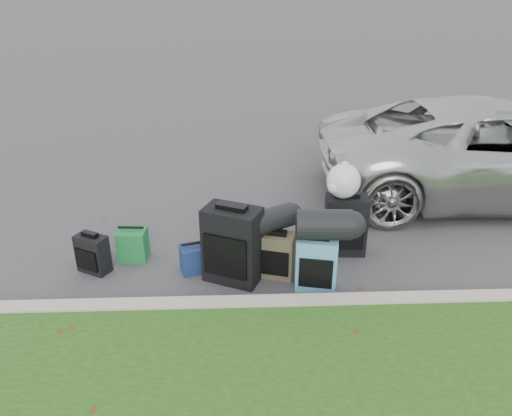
{
  "coord_description": "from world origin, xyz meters",
  "views": [
    {
      "loc": [
        -0.3,
        -4.91,
        3.0
      ],
      "look_at": [
        -0.1,
        0.2,
        0.55
      ],
      "focal_mm": 35.0,
      "sensor_mm": 36.0,
      "label": 1
    }
  ],
  "objects_px": {
    "suitcase_small_black": "(93,254)",
    "suitcase_olive": "(277,255)",
    "suitcase_large_black_right": "(345,225)",
    "suitcase_large_black_left": "(233,245)",
    "suv": "(498,150)",
    "tote_navy": "(194,259)",
    "suitcase_teal": "(317,264)",
    "tote_green": "(133,244)"
  },
  "relations": [
    {
      "from": "suitcase_small_black",
      "to": "suitcase_olive",
      "type": "height_order",
      "value": "suitcase_olive"
    },
    {
      "from": "suitcase_olive",
      "to": "suitcase_large_black_right",
      "type": "bearing_deg",
      "value": 46.15
    },
    {
      "from": "suitcase_large_black_left",
      "to": "suitcase_large_black_right",
      "type": "bearing_deg",
      "value": 46.25
    },
    {
      "from": "suv",
      "to": "suitcase_olive",
      "type": "height_order",
      "value": "suv"
    },
    {
      "from": "tote_navy",
      "to": "suv",
      "type": "bearing_deg",
      "value": 8.41
    },
    {
      "from": "suitcase_large_black_left",
      "to": "suitcase_teal",
      "type": "relative_size",
      "value": 1.42
    },
    {
      "from": "suv",
      "to": "suitcase_olive",
      "type": "bearing_deg",
      "value": 123.46
    },
    {
      "from": "suitcase_small_black",
      "to": "suitcase_large_black_right",
      "type": "relative_size",
      "value": 0.61
    },
    {
      "from": "suitcase_teal",
      "to": "suitcase_large_black_right",
      "type": "height_order",
      "value": "suitcase_large_black_right"
    },
    {
      "from": "suitcase_small_black",
      "to": "suitcase_teal",
      "type": "relative_size",
      "value": 0.74
    },
    {
      "from": "suitcase_large_black_left",
      "to": "tote_navy",
      "type": "xyz_separation_m",
      "value": [
        -0.43,
        0.17,
        -0.26
      ]
    },
    {
      "from": "suitcase_small_black",
      "to": "suitcase_olive",
      "type": "bearing_deg",
      "value": 23.01
    },
    {
      "from": "suitcase_large_black_right",
      "to": "tote_green",
      "type": "bearing_deg",
      "value": -174.64
    },
    {
      "from": "suitcase_olive",
      "to": "suitcase_small_black",
      "type": "bearing_deg",
      "value": -168.88
    },
    {
      "from": "suitcase_small_black",
      "to": "suv",
      "type": "bearing_deg",
      "value": 47.17
    },
    {
      "from": "suitcase_olive",
      "to": "tote_green",
      "type": "bearing_deg",
      "value": -178.67
    },
    {
      "from": "suv",
      "to": "suitcase_large_black_right",
      "type": "height_order",
      "value": "suv"
    },
    {
      "from": "suv",
      "to": "suitcase_small_black",
      "type": "distance_m",
      "value": 5.6
    },
    {
      "from": "suitcase_large_black_left",
      "to": "suitcase_olive",
      "type": "xyz_separation_m",
      "value": [
        0.47,
        0.04,
        -0.16
      ]
    },
    {
      "from": "suitcase_olive",
      "to": "tote_navy",
      "type": "distance_m",
      "value": 0.91
    },
    {
      "from": "suitcase_small_black",
      "to": "tote_green",
      "type": "relative_size",
      "value": 1.2
    },
    {
      "from": "suv",
      "to": "suitcase_teal",
      "type": "height_order",
      "value": "suv"
    },
    {
      "from": "suitcase_large_black_left",
      "to": "suitcase_olive",
      "type": "bearing_deg",
      "value": 29.19
    },
    {
      "from": "tote_green",
      "to": "suv",
      "type": "bearing_deg",
      "value": 21.67
    },
    {
      "from": "suitcase_large_black_left",
      "to": "suv",
      "type": "bearing_deg",
      "value": 53.11
    },
    {
      "from": "suitcase_small_black",
      "to": "suitcase_olive",
      "type": "distance_m",
      "value": 2.0
    },
    {
      "from": "suitcase_small_black",
      "to": "suitcase_large_black_right",
      "type": "bearing_deg",
      "value": 34.16
    },
    {
      "from": "suv",
      "to": "suitcase_large_black_left",
      "type": "xyz_separation_m",
      "value": [
        -3.75,
        -2.05,
        -0.28
      ]
    },
    {
      "from": "tote_navy",
      "to": "suitcase_large_black_left",
      "type": "bearing_deg",
      "value": -37.16
    },
    {
      "from": "suitcase_teal",
      "to": "suitcase_small_black",
      "type": "bearing_deg",
      "value": -178.27
    },
    {
      "from": "suitcase_olive",
      "to": "suitcase_large_black_right",
      "type": "distance_m",
      "value": 0.96
    },
    {
      "from": "suv",
      "to": "suitcase_large_black_right",
      "type": "relative_size",
      "value": 7.08
    },
    {
      "from": "suitcase_large_black_left",
      "to": "tote_green",
      "type": "height_order",
      "value": "suitcase_large_black_left"
    },
    {
      "from": "suitcase_olive",
      "to": "suitcase_large_black_left",
      "type": "bearing_deg",
      "value": -159.22
    },
    {
      "from": "suitcase_olive",
      "to": "tote_green",
      "type": "relative_size",
      "value": 1.4
    },
    {
      "from": "tote_green",
      "to": "tote_navy",
      "type": "relative_size",
      "value": 1.18
    },
    {
      "from": "suitcase_large_black_left",
      "to": "suitcase_olive",
      "type": "relative_size",
      "value": 1.65
    },
    {
      "from": "suitcase_small_black",
      "to": "suitcase_olive",
      "type": "relative_size",
      "value": 0.86
    },
    {
      "from": "suitcase_large_black_left",
      "to": "tote_navy",
      "type": "height_order",
      "value": "suitcase_large_black_left"
    },
    {
      "from": "suitcase_teal",
      "to": "suitcase_olive",
      "type": "bearing_deg",
      "value": 158.46
    },
    {
      "from": "suitcase_small_black",
      "to": "tote_navy",
      "type": "relative_size",
      "value": 1.42
    },
    {
      "from": "suitcase_small_black",
      "to": "suitcase_large_black_right",
      "type": "height_order",
      "value": "suitcase_large_black_right"
    }
  ]
}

